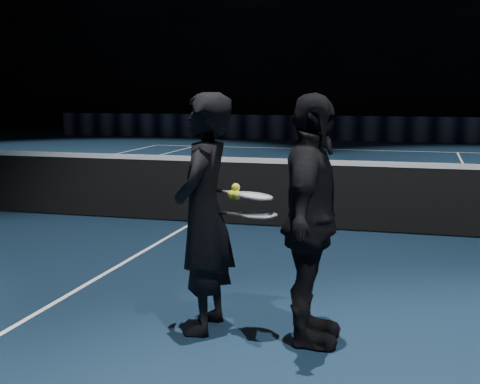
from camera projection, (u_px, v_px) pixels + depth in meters
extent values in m
plane|color=black|center=(194.00, 222.00, 9.56)|extent=(36.00, 36.00, 0.00)
plane|color=black|center=(346.00, 7.00, 25.94)|extent=(30.00, 0.00, 30.00)
cube|color=black|center=(194.00, 191.00, 9.49)|extent=(12.80, 0.02, 0.86)
cube|color=white|center=(194.00, 159.00, 9.42)|extent=(12.80, 0.03, 0.07)
cube|color=black|center=(335.00, 128.00, 24.26)|extent=(22.00, 0.15, 0.90)
imported|color=black|center=(204.00, 214.00, 5.19)|extent=(0.47, 0.70, 1.87)
imported|color=black|center=(311.00, 221.00, 4.91)|extent=(0.50, 1.11, 1.87)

